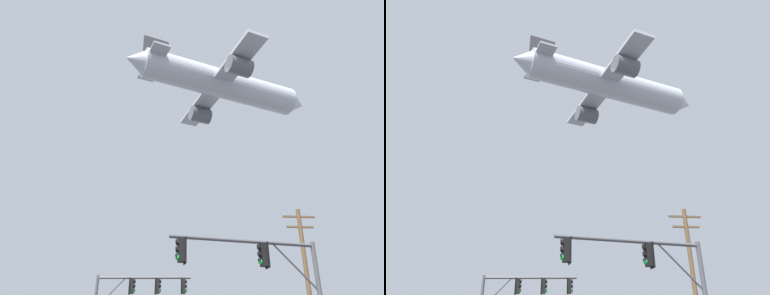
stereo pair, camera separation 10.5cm
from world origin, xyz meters
TOP-DOWN VIEW (x-y plane):
  - signal_pole_near at (3.98, 8.32)m, footprint 6.31×1.26m
  - utility_pole at (8.87, 16.61)m, footprint 2.20×0.28m
  - airplane at (7.14, 33.29)m, footprint 26.58×20.53m

SIDE VIEW (x-z plane):
  - signal_pole_near at x=3.98m, z-range 1.48..7.17m
  - utility_pole at x=8.87m, z-range 0.30..10.25m
  - airplane at x=7.14m, z-range 29.77..37.14m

